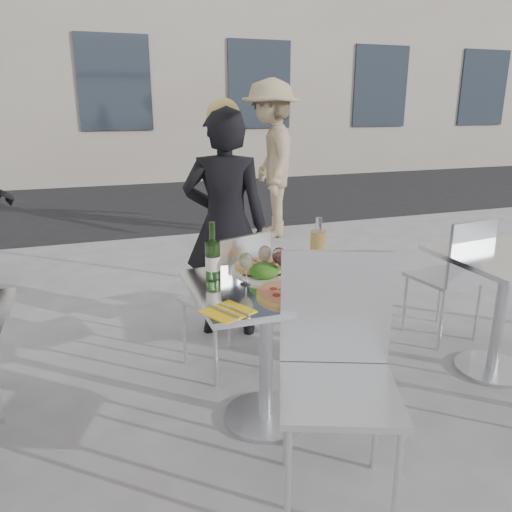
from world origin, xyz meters
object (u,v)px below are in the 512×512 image
object	(u,v)px
wineglass_white_a	(246,262)
side_chair_rfar	(456,270)
pizza_near	(293,293)
napkin_left	(228,311)
pedestrian_b	(271,160)
wineglass_white_b	(265,255)
chair_near	(337,358)
wine_bottle	(213,258)
woman_diner	(225,225)
sugar_shaker	(314,268)
side_table_right	(504,289)
wineglass_red_a	(279,257)
chair_far	(231,292)
salad_plate	(264,272)
wineglass_red_b	(284,260)
napkin_right	(337,295)
main_table	(266,324)
carafe	(318,251)
pizza_far	(261,267)

from	to	relation	value
wineglass_white_a	side_chair_rfar	bearing A→B (deg)	13.73
pizza_near	napkin_left	bearing A→B (deg)	-166.46
pedestrian_b	pizza_near	size ratio (longest dim) A/B	5.71
pizza_near	wineglass_white_b	distance (m)	0.32
chair_near	wine_bottle	size ratio (longest dim) A/B	3.44
wine_bottle	woman_diner	bearing A→B (deg)	70.69
woman_diner	sugar_shaker	size ratio (longest dim) A/B	14.73
sugar_shaker	side_table_right	bearing A→B (deg)	-0.46
wineglass_white_b	wineglass_red_a	size ratio (longest dim) A/B	1.00
chair_near	wine_bottle	distance (m)	0.79
woman_diner	napkin_left	size ratio (longest dim) A/B	6.55
chair_far	woman_diner	distance (m)	0.66
salad_plate	wine_bottle	xyz separation A→B (m)	(-0.24, 0.07, 0.08)
side_table_right	wineglass_red_b	xyz separation A→B (m)	(-1.40, 0.01, 0.32)
wineglass_red_a	napkin_right	bearing A→B (deg)	-63.06
side_chair_rfar	pedestrian_b	distance (m)	3.20
sugar_shaker	main_table	bearing A→B (deg)	-177.79
chair_far	sugar_shaker	world-z (taller)	chair_far
chair_near	wineglass_white_a	distance (m)	0.65
side_chair_rfar	napkin_left	world-z (taller)	side_chair_rfar
salad_plate	wineglass_white_a	xyz separation A→B (m)	(-0.11, -0.04, 0.07)
side_chair_rfar	salad_plate	world-z (taller)	side_chair_rfar
side_table_right	pizza_near	distance (m)	1.47
wineglass_white_b	wineglass_red_b	xyz separation A→B (m)	(0.06, -0.11, 0.00)
carafe	chair_far	bearing A→B (deg)	127.61
chair_far	chair_near	size ratio (longest dim) A/B	0.87
side_table_right	wineglass_red_b	size ratio (longest dim) A/B	4.76
woman_diner	napkin_right	xyz separation A→B (m)	(0.14, -1.35, -0.04)
napkin_right	wineglass_white_a	bearing A→B (deg)	132.76
wineglass_white_a	salad_plate	bearing A→B (deg)	18.52
salad_plate	wineglass_white_b	bearing A→B (deg)	66.74
wineglass_red_a	napkin_right	xyz separation A→B (m)	(0.16, -0.32, -0.11)
pizza_near	salad_plate	size ratio (longest dim) A/B	1.50
pizza_far	side_table_right	bearing A→B (deg)	-8.44
wine_bottle	napkin_left	bearing A→B (deg)	-96.24
side_chair_rfar	pizza_far	world-z (taller)	side_chair_rfar
woman_diner	salad_plate	xyz separation A→B (m)	(-0.09, -1.03, -0.00)
woman_diner	chair_far	bearing A→B (deg)	97.67
side_table_right	woman_diner	xyz separation A→B (m)	(-1.39, 1.10, 0.25)
carafe	napkin_left	size ratio (longest dim) A/B	1.20
carafe	wineglass_red_a	bearing A→B (deg)	-177.82
wineglass_white_a	wineglass_red_b	distance (m)	0.19
side_chair_rfar	wineglass_white_a	distance (m)	1.70
side_table_right	pedestrian_b	size ratio (longest dim) A/B	0.40
chair_near	pizza_far	xyz separation A→B (m)	(-0.06, 0.74, 0.16)
wineglass_white_a	wineglass_white_b	size ratio (longest dim) A/B	1.00
pizza_near	wine_bottle	world-z (taller)	wine_bottle
wineglass_white_b	side_chair_rfar	bearing A→B (deg)	11.60
chair_far	side_table_right	bearing A→B (deg)	141.76
wineglass_white_a	wineglass_red_b	world-z (taller)	same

